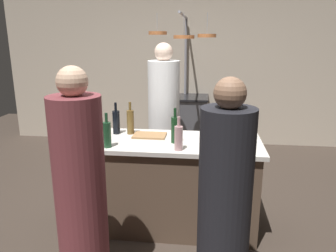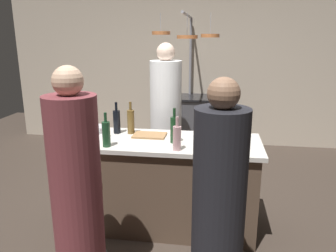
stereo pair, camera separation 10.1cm
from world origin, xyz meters
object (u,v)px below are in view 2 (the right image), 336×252
(bar_stool_left, at_px, (89,219))
(wine_bottle_red, at_px, (174,129))
(wine_bottle_rose, at_px, (177,138))
(mixing_bowl_ceramic, at_px, (218,134))
(wine_bottle_amber, at_px, (131,121))
(cutting_board, at_px, (150,135))
(wine_bottle_green, at_px, (106,133))
(mixing_bowl_steel, at_px, (96,129))
(guest_left, at_px, (77,195))
(chef, at_px, (166,123))
(wine_glass_by_chef, at_px, (105,127))
(stove_range, at_px, (188,122))
(pepper_mill, at_px, (82,130))
(wine_glass_near_left_guest, at_px, (210,138))
(bar_stool_right, at_px, (225,230))
(guest_right, at_px, (218,212))
(wine_bottle_dark, at_px, (117,121))

(bar_stool_left, distance_m, wine_bottle_red, 1.08)
(wine_bottle_rose, xyz_separation_m, mixing_bowl_ceramic, (0.35, 0.43, -0.08))
(wine_bottle_amber, bearing_deg, cutting_board, -17.84)
(wine_bottle_green, relative_size, mixing_bowl_steel, 1.51)
(wine_bottle_amber, bearing_deg, guest_left, -94.76)
(chef, xyz_separation_m, wine_glass_by_chef, (-0.46, -0.87, 0.18))
(stove_range, distance_m, chef, 1.61)
(guest_left, bearing_deg, stove_range, 82.02)
(chef, distance_m, cutting_board, 0.79)
(guest_left, relative_size, wine_bottle_red, 5.13)
(pepper_mill, distance_m, mixing_bowl_ceramic, 1.31)
(wine_bottle_rose, height_order, wine_glass_by_chef, wine_bottle_rose)
(wine_bottle_red, relative_size, wine_bottle_rose, 1.10)
(wine_bottle_amber, bearing_deg, stove_range, 80.42)
(wine_bottle_amber, relative_size, wine_glass_near_left_guest, 2.24)
(wine_glass_near_left_guest, bearing_deg, bar_stool_right, -70.21)
(wine_bottle_rose, bearing_deg, bar_stool_right, -39.91)
(wine_glass_by_chef, distance_m, mixing_bowl_steel, 0.22)
(chef, distance_m, bar_stool_right, 1.73)
(bar_stool_left, distance_m, cutting_board, 0.98)
(guest_left, relative_size, cutting_board, 5.25)
(stove_range, bearing_deg, chef, -95.09)
(guest_right, relative_size, wine_bottle_rose, 5.48)
(guest_left, distance_m, wine_bottle_dark, 1.16)
(stove_range, relative_size, cutting_board, 2.78)
(bar_stool_right, height_order, guest_right, guest_right)
(pepper_mill, relative_size, wine_bottle_green, 0.67)
(stove_range, height_order, wine_bottle_rose, wine_bottle_rose)
(chef, height_order, bar_stool_right, chef)
(wine_glass_near_left_guest, distance_m, mixing_bowl_ceramic, 0.39)
(wine_bottle_dark, bearing_deg, wine_bottle_green, -85.54)
(pepper_mill, bearing_deg, guest_right, -34.61)
(guest_left, height_order, pepper_mill, guest_left)
(stove_range, relative_size, wine_bottle_rose, 2.99)
(wine_bottle_green, relative_size, wine_glass_by_chef, 2.14)
(wine_bottle_dark, height_order, mixing_bowl_ceramic, wine_bottle_dark)
(pepper_mill, height_order, wine_bottle_rose, wine_bottle_rose)
(wine_bottle_green, xyz_separation_m, mixing_bowl_ceramic, (0.98, 0.43, -0.09))
(chef, height_order, cutting_board, chef)
(guest_right, xyz_separation_m, wine_bottle_red, (-0.42, 0.96, 0.27))
(stove_range, height_order, wine_bottle_green, wine_bottle_green)
(wine_bottle_rose, xyz_separation_m, wine_glass_by_chef, (-0.74, 0.28, -0.01))
(bar_stool_right, xyz_separation_m, pepper_mill, (-1.35, 0.49, 0.63))
(bar_stool_right, height_order, wine_glass_by_chef, wine_glass_by_chef)
(wine_bottle_red, height_order, wine_bottle_green, wine_bottle_red)
(guest_right, relative_size, pepper_mill, 7.76)
(bar_stool_right, bearing_deg, stove_range, 100.49)
(cutting_board, bearing_deg, stove_range, 85.64)
(chef, relative_size, wine_glass_near_left_guest, 12.25)
(wine_bottle_red, relative_size, mixing_bowl_steel, 1.58)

